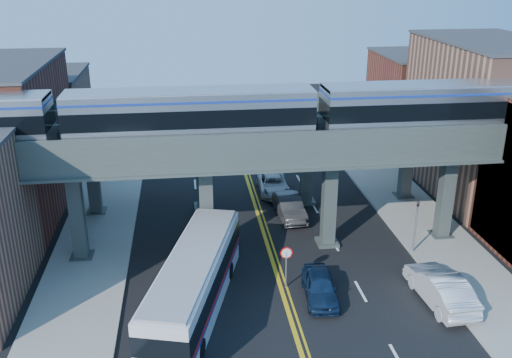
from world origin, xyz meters
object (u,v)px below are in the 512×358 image
(traffic_signal, at_px, (416,221))
(car_parked_curb, at_px, (440,288))
(transit_train, at_px, (191,115))
(car_lane_b, at_px, (289,207))
(car_lane_a, at_px, (320,287))
(car_lane_c, at_px, (273,184))
(transit_bus, at_px, (194,283))
(stop_sign, at_px, (286,260))
(car_lane_d, at_px, (294,152))

(traffic_signal, relative_size, car_parked_curb, 0.74)
(transit_train, bearing_deg, car_lane_b, 33.15)
(car_lane_a, bearing_deg, car_lane_c, 94.83)
(transit_train, height_order, transit_bus, transit_train)
(car_lane_c, bearing_deg, stop_sign, -94.62)
(traffic_signal, bearing_deg, car_lane_d, 102.32)
(car_lane_c, distance_m, car_parked_curb, 18.33)
(transit_train, bearing_deg, traffic_signal, -8.17)
(transit_train, distance_m, transit_bus, 10.05)
(car_lane_c, bearing_deg, car_lane_b, -83.39)
(transit_train, height_order, stop_sign, transit_train)
(transit_bus, relative_size, car_lane_a, 2.89)
(car_lane_d, relative_size, car_parked_curb, 1.00)
(transit_train, distance_m, car_lane_c, 14.30)
(traffic_signal, distance_m, car_lane_c, 13.74)
(car_lane_a, bearing_deg, stop_sign, 144.86)
(car_lane_a, distance_m, car_lane_b, 10.95)
(traffic_signal, bearing_deg, car_parked_curb, -97.13)
(car_lane_d, height_order, car_parked_curb, car_parked_curb)
(stop_sign, height_order, car_lane_a, stop_sign)
(transit_train, relative_size, car_lane_d, 8.18)
(transit_bus, bearing_deg, car_lane_b, -17.42)
(car_lane_a, xyz_separation_m, car_lane_b, (0.27, 10.95, 0.06))
(car_lane_a, bearing_deg, car_lane_d, 86.88)
(transit_bus, distance_m, car_lane_a, 7.04)
(transit_bus, height_order, car_lane_c, transit_bus)
(stop_sign, distance_m, car_lane_a, 2.41)
(car_lane_b, bearing_deg, car_lane_c, 92.07)
(traffic_signal, height_order, car_lane_c, traffic_signal)
(car_lane_b, xyz_separation_m, car_lane_c, (-0.45, 4.90, -0.10))
(transit_train, bearing_deg, car_lane_c, 55.37)
(car_lane_a, height_order, car_lane_c, car_lane_a)
(transit_train, height_order, car_lane_b, transit_train)
(transit_train, xyz_separation_m, car_lane_a, (6.72, -6.38, -8.46))
(transit_train, relative_size, stop_sign, 17.34)
(car_lane_a, relative_size, car_lane_b, 0.90)
(transit_train, bearing_deg, car_lane_d, 60.53)
(traffic_signal, distance_m, car_lane_b, 9.67)
(car_lane_b, bearing_deg, traffic_signal, -46.62)
(car_lane_b, xyz_separation_m, car_parked_curb, (6.25, -12.16, 0.11))
(transit_train, bearing_deg, transit_bus, -92.25)
(traffic_signal, distance_m, transit_bus, 14.94)
(car_lane_c, xyz_separation_m, car_lane_d, (3.20, 7.77, 0.11))
(traffic_signal, bearing_deg, transit_bus, -162.04)
(car_lane_a, bearing_deg, car_lane_b, 92.76)
(car_lane_c, bearing_deg, car_lane_a, -88.01)
(stop_sign, xyz_separation_m, car_lane_a, (1.69, -1.38, -1.02))
(stop_sign, bearing_deg, car_lane_a, -39.29)
(car_lane_c, relative_size, car_lane_d, 0.91)
(car_lane_b, bearing_deg, car_lane_d, 74.54)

